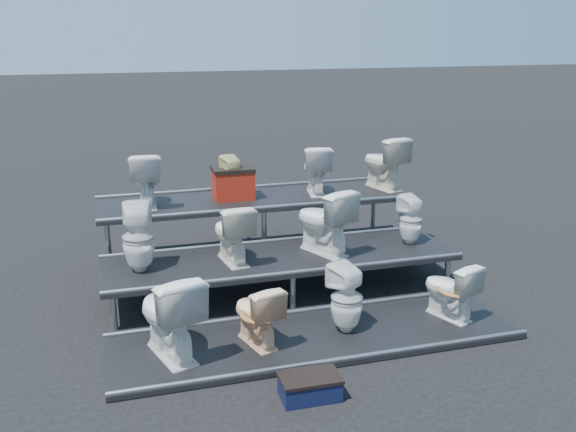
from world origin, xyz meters
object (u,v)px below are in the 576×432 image
object	(u,v)px
toilet_10	(316,169)
toilet_8	(146,179)
toilet_4	(138,238)
step_stool	(310,388)
toilet_1	(256,314)
toilet_3	(450,289)
toilet_6	(324,221)
toilet_7	(411,220)
toilet_11	(384,162)
toilet_2	(347,298)
toilet_5	(232,233)
red_crate	(233,185)
toilet_0	(169,314)
toilet_9	(232,178)

from	to	relation	value
toilet_10	toilet_8	bearing A→B (deg)	10.72
toilet_4	step_stool	size ratio (longest dim) A/B	1.55
toilet_1	step_stool	bearing A→B (deg)	87.60
toilet_3	toilet_10	xyz separation A→B (m)	(-0.65, 2.60, 0.82)
toilet_1	toilet_6	bearing A→B (deg)	-146.91
toilet_7	toilet_11	size ratio (longest dim) A/B	0.83
toilet_1	toilet_6	world-z (taller)	toilet_6
toilet_2	toilet_7	bearing A→B (deg)	-157.54
toilet_4	toilet_8	distance (m)	1.36
toilet_5	toilet_11	size ratio (longest dim) A/B	0.93
toilet_3	toilet_8	distance (m)	4.04
toilet_6	toilet_8	world-z (taller)	toilet_8
toilet_4	red_crate	distance (m)	1.93
toilet_0	step_stool	world-z (taller)	toilet_0
toilet_3	toilet_9	xyz separation A→B (m)	(-1.85, 2.60, 0.78)
toilet_1	step_stool	xyz separation A→B (m)	(0.23, -1.00, -0.29)
toilet_8	toilet_11	world-z (taller)	toilet_11
toilet_2	toilet_5	world-z (taller)	toilet_5
toilet_5	toilet_6	size ratio (longest dim) A/B	0.87
toilet_0	toilet_2	world-z (taller)	toilet_0
toilet_6	toilet_0	bearing A→B (deg)	10.34
toilet_5	toilet_9	bearing A→B (deg)	-109.02
toilet_3	toilet_5	world-z (taller)	toilet_5
toilet_5	toilet_11	distance (m)	2.84
toilet_6	red_crate	bearing A→B (deg)	-81.23
toilet_7	toilet_9	world-z (taller)	toilet_9
toilet_1	toilet_3	bearing A→B (deg)	164.69
toilet_6	toilet_1	bearing A→B (deg)	25.79
toilet_0	toilet_11	world-z (taller)	toilet_11
toilet_0	toilet_8	xyz separation A→B (m)	(0.03, 2.60, 0.73)
toilet_9	red_crate	distance (m)	0.12
toilet_11	red_crate	size ratio (longest dim) A/B	1.44
toilet_5	toilet_8	size ratio (longest dim) A/B	0.99
toilet_9	toilet_10	world-z (taller)	toilet_10
toilet_1	toilet_11	xyz separation A→B (m)	(2.52, 2.60, 0.86)
toilet_2	toilet_8	bearing A→B (deg)	-76.78
toilet_3	toilet_9	world-z (taller)	toilet_9
toilet_6	toilet_11	distance (m)	1.92
toilet_2	toilet_3	distance (m)	1.20
toilet_0	step_stool	size ratio (longest dim) A/B	1.69
toilet_1	toilet_5	xyz separation A→B (m)	(0.03, 1.30, 0.43)
toilet_11	toilet_0	bearing A→B (deg)	24.26
red_crate	toilet_7	bearing A→B (deg)	-33.37
toilet_7	toilet_11	world-z (taller)	toilet_11
toilet_2	toilet_5	xyz separation A→B (m)	(-0.92, 1.30, 0.39)
toilet_4	toilet_10	bearing A→B (deg)	-148.97
red_crate	step_stool	xyz separation A→B (m)	(-0.10, -3.65, -0.96)
toilet_7	step_stool	bearing A→B (deg)	35.81
toilet_3	toilet_6	size ratio (longest dim) A/B	0.79
toilet_2	red_crate	size ratio (longest dim) A/B	1.39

